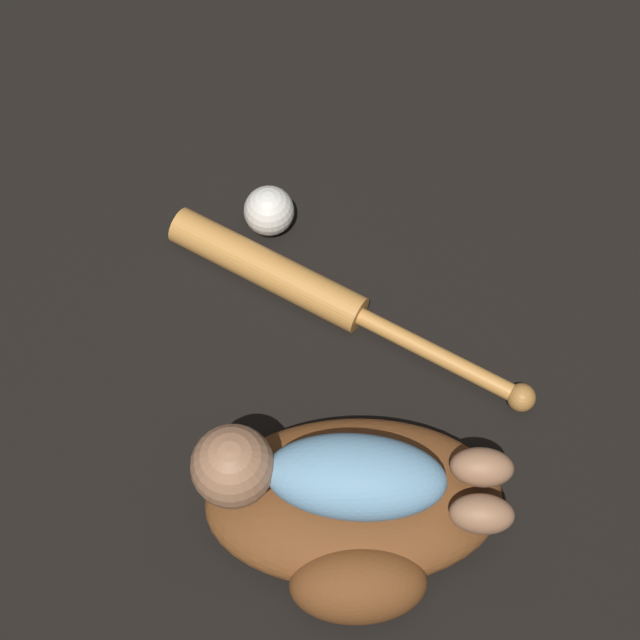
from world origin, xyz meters
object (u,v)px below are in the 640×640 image
baseball_bat (303,287)px  baseball (269,211)px  baby_figure (332,475)px  baseball_glove (355,514)px

baseball_bat → baseball: baseball is taller
baby_figure → baseball_bat: 0.34m
baseball_bat → baby_figure: bearing=105.6°
baby_figure → baseball_bat: bearing=-74.4°
baseball_bat → baseball: bearing=-58.9°
baseball_glove → baseball: (0.18, -0.43, -0.01)m
baseball_glove → baseball_bat: baseball_glove is taller
baseball_bat → baseball: (0.07, -0.11, 0.01)m
baby_figure → baseball_bat: (0.09, -0.30, -0.11)m
baseball_bat → baseball: 0.13m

